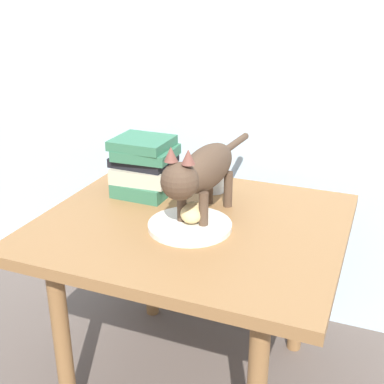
{
  "coord_description": "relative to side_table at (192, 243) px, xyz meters",
  "views": [
    {
      "loc": [
        0.44,
        -1.09,
        1.09
      ],
      "look_at": [
        0.0,
        0.0,
        0.6
      ],
      "focal_mm": 47.18,
      "sensor_mm": 36.0,
      "label": 1
    }
  ],
  "objects": [
    {
      "name": "ground_plane",
      "position": [
        0.0,
        0.0,
        -0.46
      ],
      "size": [
        6.0,
        6.0,
        0.0
      ],
      "primitive_type": "plane",
      "color": "brown"
    },
    {
      "name": "side_table",
      "position": [
        0.0,
        0.0,
        0.0
      ],
      "size": [
        0.77,
        0.68,
        0.52
      ],
      "color": "olive",
      "rests_on": "ground"
    },
    {
      "name": "plate",
      "position": [
        0.01,
        -0.04,
        0.07
      ],
      "size": [
        0.21,
        0.21,
        0.01
      ],
      "primitive_type": "cylinder",
      "color": "silver",
      "rests_on": "side_table"
    },
    {
      "name": "bread_roll",
      "position": [
        0.01,
        -0.03,
        0.11
      ],
      "size": [
        0.07,
        0.08,
        0.05
      ],
      "primitive_type": "ellipsoid",
      "rotation": [
        0.0,
        0.0,
        1.65
      ],
      "color": "#E0BC7A",
      "rests_on": "plate"
    },
    {
      "name": "cat",
      "position": [
        0.02,
        0.02,
        0.2
      ],
      "size": [
        0.11,
        0.48,
        0.23
      ],
      "color": "#4C3828",
      "rests_on": "side_table"
    },
    {
      "name": "book_stack",
      "position": [
        -0.2,
        0.12,
        0.15
      ],
      "size": [
        0.18,
        0.16,
        0.17
      ],
      "color": "#336B4C",
      "rests_on": "side_table"
    },
    {
      "name": "candle_jar",
      "position": [
        -0.02,
        0.21,
        0.1
      ],
      "size": [
        0.07,
        0.07,
        0.08
      ],
      "color": "silver",
      "rests_on": "side_table"
    }
  ]
}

